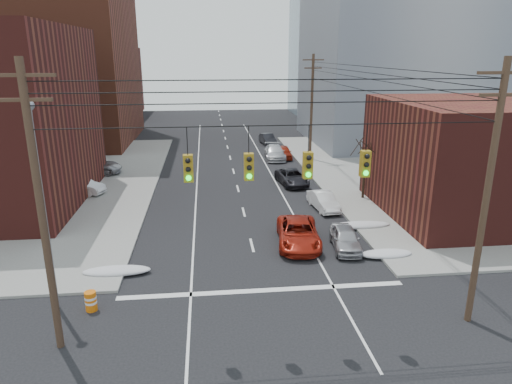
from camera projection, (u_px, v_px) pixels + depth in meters
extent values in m
plane|color=black|center=(286.00, 382.00, 16.04)|extent=(160.00, 160.00, 0.00)
cube|color=gray|center=(511.00, 171.00, 44.49)|extent=(40.00, 40.00, 0.15)
cube|color=brown|center=(23.00, 19.00, 54.78)|extent=(24.00, 20.00, 30.00)
cube|color=#501C18|center=(74.00, 82.00, 81.92)|extent=(22.00, 18.00, 12.00)
cube|color=gray|center=(402.00, 41.00, 56.49)|extent=(22.00, 20.00, 25.00)
cube|color=gray|center=(352.00, 53.00, 81.85)|extent=(20.00, 18.00, 22.00)
cube|color=#501C18|center=(501.00, 158.00, 31.95)|extent=(16.00, 12.00, 8.00)
cylinder|color=#473323|center=(42.00, 215.00, 16.40)|extent=(0.28, 0.28, 11.00)
cube|color=#473323|center=(21.00, 75.00, 14.96)|extent=(2.20, 0.12, 0.12)
cube|color=#473323|center=(25.00, 100.00, 15.20)|extent=(1.80, 0.12, 0.12)
cylinder|color=#473323|center=(486.00, 200.00, 18.16)|extent=(0.28, 0.28, 11.00)
cube|color=#473323|center=(506.00, 73.00, 16.73)|extent=(2.20, 0.12, 0.12)
cube|color=#473323|center=(502.00, 95.00, 16.96)|extent=(1.80, 0.12, 0.12)
cylinder|color=#473323|center=(312.00, 109.00, 47.63)|extent=(0.28, 0.28, 11.00)
cube|color=#473323|center=(313.00, 60.00, 46.19)|extent=(2.20, 0.12, 0.12)
cube|color=#473323|center=(313.00, 68.00, 46.43)|extent=(1.80, 0.12, 0.12)
cylinder|color=black|center=(276.00, 125.00, 16.37)|extent=(17.00, 0.04, 0.04)
cylinder|color=black|center=(187.00, 141.00, 16.19)|extent=(0.03, 0.03, 1.00)
cube|color=olive|center=(188.00, 168.00, 16.48)|extent=(0.35, 0.30, 1.00)
sphere|color=black|center=(188.00, 161.00, 16.23)|extent=(0.20, 0.20, 0.20)
sphere|color=black|center=(188.00, 169.00, 16.32)|extent=(0.20, 0.20, 0.20)
sphere|color=#0CE526|center=(189.00, 178.00, 16.41)|extent=(0.20, 0.20, 0.20)
cylinder|color=black|center=(249.00, 140.00, 16.42)|extent=(0.03, 0.03, 1.00)
cube|color=olive|center=(249.00, 167.00, 16.71)|extent=(0.35, 0.30, 1.00)
sphere|color=black|center=(249.00, 159.00, 16.45)|extent=(0.20, 0.20, 0.20)
sphere|color=black|center=(249.00, 168.00, 16.55)|extent=(0.20, 0.20, 0.20)
sphere|color=#0CE526|center=(249.00, 176.00, 16.64)|extent=(0.20, 0.20, 0.20)
cylinder|color=black|center=(309.00, 139.00, 16.64)|extent=(0.03, 0.03, 1.00)
cube|color=olive|center=(308.00, 165.00, 16.94)|extent=(0.35, 0.30, 1.00)
sphere|color=black|center=(309.00, 158.00, 16.68)|extent=(0.20, 0.20, 0.20)
sphere|color=black|center=(309.00, 166.00, 16.78)|extent=(0.20, 0.20, 0.20)
sphere|color=#0CE526|center=(308.00, 175.00, 16.87)|extent=(0.20, 0.20, 0.20)
cylinder|color=black|center=(367.00, 137.00, 16.87)|extent=(0.03, 0.03, 1.00)
cube|color=olive|center=(365.00, 164.00, 17.17)|extent=(0.35, 0.30, 1.00)
sphere|color=black|center=(367.00, 156.00, 16.91)|extent=(0.20, 0.20, 0.20)
sphere|color=black|center=(367.00, 165.00, 17.00)|extent=(0.20, 0.20, 0.20)
sphere|color=#0CE526|center=(366.00, 173.00, 17.10)|extent=(0.20, 0.20, 0.20)
cylinder|color=gray|center=(44.00, 214.00, 19.44)|extent=(0.18, 0.18, 9.00)
sphere|color=gray|center=(29.00, 105.00, 18.09)|extent=(0.44, 0.44, 0.44)
cylinder|color=black|center=(364.00, 178.00, 35.54)|extent=(0.20, 0.20, 3.50)
cylinder|color=black|center=(370.00, 148.00, 35.01)|extent=(0.27, 0.82, 1.19)
cylinder|color=black|center=(366.00, 146.00, 35.40)|extent=(1.17, 0.54, 1.38)
cylinder|color=black|center=(358.00, 145.00, 35.48)|extent=(1.44, 1.00, 1.48)
cylinder|color=black|center=(361.00, 149.00, 34.87)|extent=(0.17, 0.84, 1.19)
cylinder|color=black|center=(362.00, 149.00, 34.39)|extent=(0.82, 0.99, 1.40)
cylinder|color=black|center=(371.00, 149.00, 34.02)|extent=(1.74, 0.21, 1.43)
cylinder|color=black|center=(371.00, 149.00, 34.67)|extent=(0.48, 0.73, 1.20)
ellipsoid|color=silver|center=(117.00, 271.00, 23.77)|extent=(3.50, 1.08, 0.42)
ellipsoid|color=silver|center=(386.00, 254.00, 25.78)|extent=(3.00, 1.08, 0.42)
ellipsoid|color=silver|center=(360.00, 225.00, 30.06)|extent=(4.00, 1.08, 0.42)
imported|color=#9A1C0E|center=(298.00, 233.00, 27.36)|extent=(2.98, 5.48, 1.46)
imported|color=#A8A8AD|center=(345.00, 238.00, 26.78)|extent=(1.97, 3.96, 1.30)
imported|color=white|center=(324.00, 201.00, 33.60)|extent=(1.79, 4.00, 1.28)
imported|color=black|center=(292.00, 177.00, 39.96)|extent=(2.68, 4.87, 1.29)
imported|color=#BCBDC1|center=(275.00, 152.00, 49.48)|extent=(2.26, 5.14, 1.47)
imported|color=maroon|center=(284.00, 152.00, 49.88)|extent=(1.72, 3.98, 1.34)
imported|color=black|center=(268.00, 139.00, 57.41)|extent=(1.90, 4.21, 1.34)
imported|color=silver|center=(81.00, 186.00, 36.79)|extent=(4.13, 2.69, 1.29)
imported|color=#A2A1A6|center=(93.00, 167.00, 42.73)|extent=(5.27, 2.51, 1.45)
imported|color=black|center=(18.00, 204.00, 32.52)|extent=(4.72, 3.41, 1.27)
imported|color=#9F9FA4|center=(16.00, 184.00, 37.14)|extent=(4.47, 3.12, 1.41)
cylinder|color=orange|center=(91.00, 301.00, 20.40)|extent=(0.65, 0.65, 0.92)
cylinder|color=white|center=(90.00, 297.00, 20.34)|extent=(0.66, 0.66, 0.11)
cylinder|color=white|center=(91.00, 302.00, 20.41)|extent=(0.66, 0.66, 0.11)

